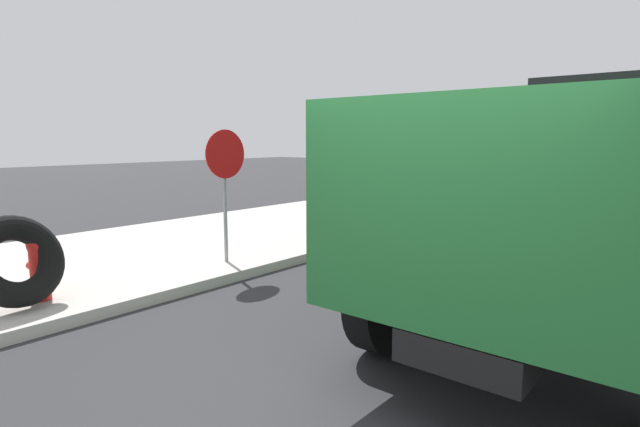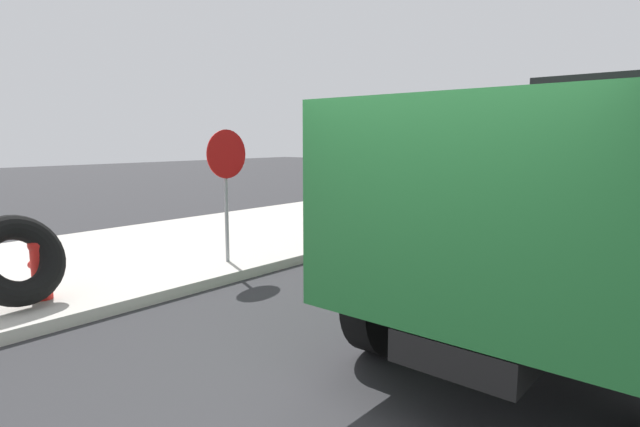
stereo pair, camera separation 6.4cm
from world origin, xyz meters
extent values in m
cube|color=#BCB7AD|center=(0.00, 6.50, 0.07)|extent=(36.00, 5.00, 0.15)
cylinder|color=red|center=(-0.39, 4.84, 0.46)|extent=(0.22, 0.22, 0.62)
sphere|color=red|center=(-0.39, 4.84, 0.84)|extent=(0.26, 0.26, 0.26)
cylinder|color=red|center=(-0.39, 4.64, 0.54)|extent=(0.10, 0.18, 0.10)
cylinder|color=red|center=(-0.39, 5.04, 0.54)|extent=(0.10, 0.18, 0.10)
cylinder|color=red|center=(-0.39, 4.64, 0.46)|extent=(0.12, 0.18, 0.12)
torus|color=black|center=(-0.69, 4.72, 0.71)|extent=(1.17, 0.83, 1.13)
cylinder|color=gray|center=(2.34, 4.63, 1.20)|extent=(0.06, 0.06, 2.10)
cylinder|color=red|center=(2.34, 4.59, 1.87)|extent=(0.76, 0.02, 0.76)
cube|color=#237033|center=(2.53, -0.28, 1.60)|extent=(4.81, 2.51, 1.60)
cube|color=black|center=(6.13, -0.29, 1.90)|extent=(2.01, 2.51, 2.20)
cube|color=black|center=(3.63, -0.29, 0.67)|extent=(7.00, 0.92, 0.24)
cylinder|color=black|center=(5.93, 0.96, 0.55)|extent=(1.10, 0.30, 1.10)
cylinder|color=black|center=(1.33, 0.97, 0.55)|extent=(1.10, 0.30, 1.10)
cylinder|color=black|center=(10.49, 0.80, 0.55)|extent=(1.11, 0.34, 1.10)
camera|label=1|loc=(-2.81, -1.62, 2.11)|focal=28.44mm
camera|label=2|loc=(-2.76, -1.67, 2.11)|focal=28.44mm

